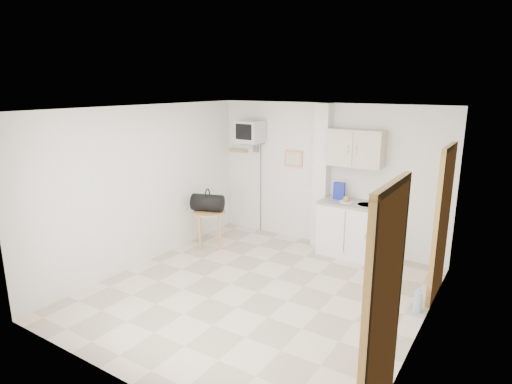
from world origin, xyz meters
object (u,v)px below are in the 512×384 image
Objects in this scene: round_table at (209,217)px; duffel_bag at (208,203)px; water_bottle at (418,301)px; crt_television at (250,133)px.

duffel_bag reaches higher than round_table.
duffel_bag is 3.75m from water_bottle.
water_bottle is (3.43, -1.37, -1.79)m from crt_television.
crt_television is at bearing 58.57° from duffel_bag.
crt_television is 3.33× the size of round_table.
duffel_bag is at bearing 163.46° from round_table.
crt_television is at bearing 78.76° from round_table.
duffel_bag reaches higher than water_bottle.
round_table is at bearing -34.38° from duffel_bag.
water_bottle is (3.63, -0.36, -0.41)m from round_table.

